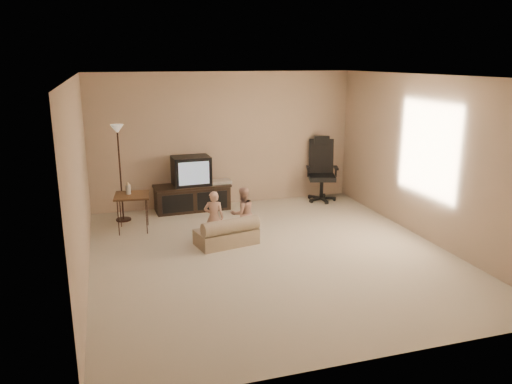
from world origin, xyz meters
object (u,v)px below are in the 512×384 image
floor_lamp (119,151)px  child_sofa (227,234)px  office_chair (321,178)px  side_table (132,196)px  toddler_right (243,213)px  tv_stand (192,188)px  toddler_left (214,218)px

floor_lamp → child_sofa: size_ratio=1.70×
office_chair → child_sofa: 3.05m
office_chair → child_sofa: office_chair is taller
office_chair → side_table: size_ratio=1.54×
office_chair → side_table: office_chair is taller
office_chair → side_table: 3.77m
child_sofa → toddler_right: (0.30, 0.20, 0.23)m
tv_stand → toddler_left: size_ratio=1.74×
toddler_left → tv_stand: bearing=-73.3°
office_chair → floor_lamp: floor_lamp is taller
tv_stand → toddler_left: tv_stand is taller
toddler_right → tv_stand: bearing=-85.9°
office_chair → floor_lamp: (-3.83, -0.20, 0.77)m
side_table → toddler_right: 1.85m
tv_stand → child_sofa: bearing=-87.0°
toddler_left → toddler_right: bearing=-154.1°
side_table → toddler_right: size_ratio=0.99×
tv_stand → office_chair: office_chair is taller
office_chair → toddler_right: (-2.08, -1.69, -0.04)m
child_sofa → toddler_left: size_ratio=1.19×
child_sofa → side_table: bearing=128.2°
child_sofa → toddler_left: (-0.18, 0.12, 0.23)m
side_table → child_sofa: bearing=-40.2°
side_table → child_sofa: side_table is taller
tv_stand → toddler_right: (0.48, -1.75, -0.01)m
side_table → toddler_right: (1.61, -0.90, -0.17)m
side_table → toddler_right: toddler_right is taller
tv_stand → office_chair: bearing=-3.8°
toddler_left → toddler_right: toddler_right is taller
floor_lamp → toddler_right: floor_lamp is taller
tv_stand → side_table: size_ratio=1.75×
floor_lamp → side_table: bearing=-76.7°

